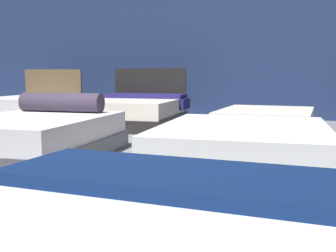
# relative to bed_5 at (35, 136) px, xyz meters

# --- Properties ---
(ground_plane) EXTENTS (18.00, 18.00, 0.02)m
(ground_plane) POSITION_rel_bed_5_xyz_m (1.22, 0.06, -0.26)
(ground_plane) COLOR slate
(showroom_back_wall) EXTENTS (18.00, 0.06, 3.50)m
(showroom_back_wall) POSITION_rel_bed_5_xyz_m (1.22, 5.19, 1.50)
(showroom_back_wall) COLOR navy
(showroom_back_wall) RESTS_ON ground_plane
(bed_5) EXTENTS (1.66, 2.12, 0.73)m
(bed_5) POSITION_rel_bed_5_xyz_m (0.00, 0.00, 0.00)
(bed_5) COLOR #4B4D55
(bed_5) RESTS_ON ground_plane
(bed_6) EXTENTS (1.75, 2.12, 0.47)m
(bed_6) POSITION_rel_bed_5_xyz_m (2.42, 0.01, -0.02)
(bed_6) COLOR #8E704E
(bed_6) RESTS_ON ground_plane
(bed_8) EXTENTS (1.58, 2.00, 1.09)m
(bed_8) POSITION_rel_bed_5_xyz_m (-2.35, 3.04, 0.01)
(bed_8) COLOR brown
(bed_8) RESTS_ON ground_plane
(bed_9) EXTENTS (1.77, 2.07, 1.10)m
(bed_9) POSITION_rel_bed_5_xyz_m (-0.03, 3.10, 0.02)
(bed_9) COLOR black
(bed_9) RESTS_ON ground_plane
(bed_10) EXTENTS (1.64, 2.05, 0.38)m
(bed_10) POSITION_rel_bed_5_xyz_m (2.40, 3.04, -0.06)
(bed_10) COLOR black
(bed_10) RESTS_ON ground_plane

